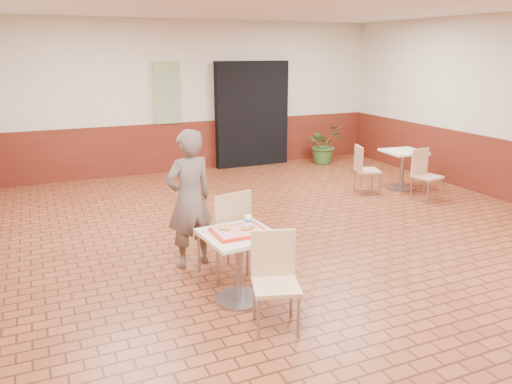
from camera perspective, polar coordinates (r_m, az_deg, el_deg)
name	(u,v)px	position (r m, az deg, el deg)	size (l,w,h in m)	color
room_shell	(325,133)	(5.80, 7.84, 6.71)	(8.01, 10.01, 3.01)	brown
wainscot_band	(321,216)	(6.04, 7.49, -2.70)	(8.00, 10.00, 1.00)	#591C11
corridor_doorway	(252,114)	(10.70, -0.48, 8.87)	(1.60, 0.22, 2.20)	black
promo_poster	(167,93)	(10.13, -10.19, 11.08)	(0.50, 0.03, 1.20)	gray
main_table	(239,256)	(4.91, -1.93, -7.28)	(0.67, 0.67, 0.71)	beige
chair_main_front	(275,275)	(4.49, 2.16, -9.46)	(0.51, 0.51, 0.87)	#DDB484
chair_main_back	(227,229)	(5.40, -3.35, -4.29)	(0.55, 0.55, 0.99)	tan
customer	(189,199)	(5.66, -7.63, -0.84)	(0.58, 0.38, 1.59)	#695951
serving_tray	(239,232)	(4.82, -1.95, -4.57)	(0.50, 0.39, 0.03)	red
ring_donut	(225,228)	(4.84, -3.54, -4.09)	(0.11, 0.11, 0.03)	#C29046
long_john_donut	(248,228)	(4.82, -0.97, -4.11)	(0.14, 0.07, 0.04)	#E19342
paper_cup	(248,220)	(4.93, -0.91, -3.25)	(0.08, 0.08, 0.10)	white
second_table	(403,163)	(9.29, 16.42, 3.17)	(0.66, 0.66, 0.69)	beige
chair_second_left	(364,167)	(8.84, 12.21, 2.84)	(0.48, 0.48, 0.84)	tan
chair_second_front	(424,172)	(8.74, 18.66, 2.22)	(0.44, 0.44, 0.84)	#DDA984
potted_plant	(324,144)	(11.07, 7.76, 5.44)	(0.77, 0.67, 0.85)	#365D25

